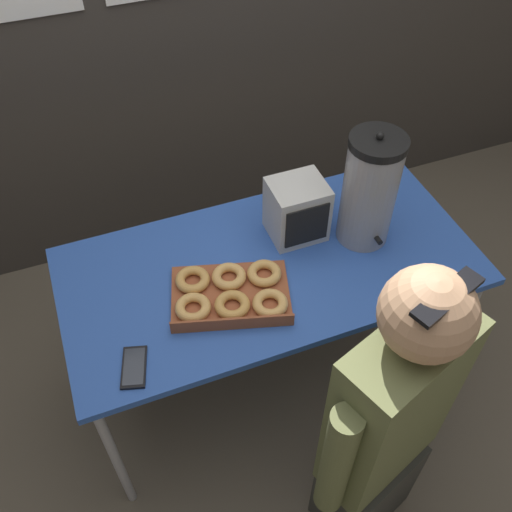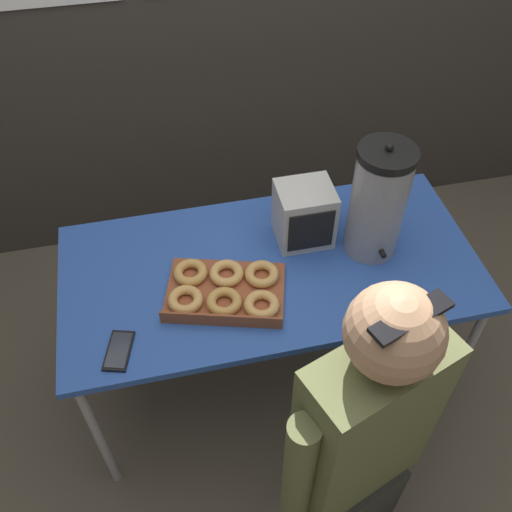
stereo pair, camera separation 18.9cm
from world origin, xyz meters
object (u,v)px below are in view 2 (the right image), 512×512
(donut_box, at_px, (225,290))
(cell_phone, at_px, (119,351))
(space_heater, at_px, (304,214))
(person_seated, at_px, (360,443))
(coffee_urn, at_px, (378,202))

(donut_box, distance_m, cell_phone, 0.38)
(space_heater, distance_m, person_seated, 0.77)
(donut_box, relative_size, coffee_urn, 1.00)
(coffee_urn, bearing_deg, cell_phone, -164.05)
(donut_box, xyz_separation_m, space_heater, (0.32, 0.20, 0.09))
(coffee_urn, height_order, cell_phone, coffee_urn)
(person_seated, bearing_deg, coffee_urn, -130.52)
(donut_box, distance_m, person_seated, 0.62)
(person_seated, bearing_deg, donut_box, -81.34)
(cell_phone, relative_size, person_seated, 0.12)
(cell_phone, bearing_deg, donut_box, 39.11)
(space_heater, bearing_deg, coffee_urn, -23.78)
(donut_box, bearing_deg, cell_phone, -140.87)
(donut_box, relative_size, cell_phone, 2.83)
(donut_box, height_order, cell_phone, donut_box)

